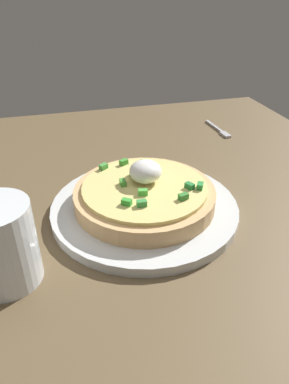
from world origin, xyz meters
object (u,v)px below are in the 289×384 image
plate (144,208)px  fork (219,130)px  cup_near (2,248)px  pizza (145,194)px

plate → fork: 35.69cm
cup_near → fork: size_ratio=0.96×
pizza → fork: pizza is taller
fork → pizza: bearing=-46.5°
cup_near → plate: bearing=25.6°
plate → pizza: size_ratio=1.34×
plate → pizza: pizza is taller
plate → cup_near: 21.02cm
plate → cup_near: size_ratio=2.75×
pizza → cup_near: bearing=-154.3°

